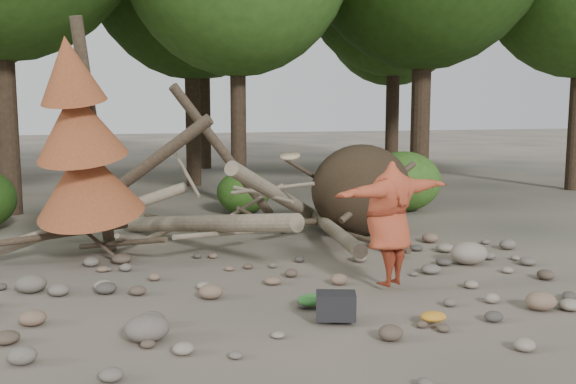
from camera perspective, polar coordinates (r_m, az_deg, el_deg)
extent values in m
plane|color=#514C44|center=(9.31, 2.31, -9.77)|extent=(120.00, 120.00, 0.00)
ellipsoid|color=#332619|center=(13.96, 6.53, 0.18)|extent=(2.20, 1.87, 1.98)
cylinder|color=gray|center=(12.44, -7.76, -2.80)|extent=(2.61, 5.11, 1.08)
cylinder|color=gray|center=(13.26, -0.45, -0.55)|extent=(3.18, 3.71, 1.90)
cylinder|color=brown|center=(13.07, -13.67, 1.33)|extent=(3.08, 1.91, 2.49)
cylinder|color=gray|center=(12.95, 3.84, -3.23)|extent=(1.13, 4.98, 0.43)
cylinder|color=brown|center=(13.48, -5.68, 3.40)|extent=(2.39, 1.03, 2.89)
cylinder|color=gray|center=(12.55, -17.05, -2.27)|extent=(3.71, 0.86, 1.20)
cylinder|color=#4C3F30|center=(12.14, -14.60, -4.43)|extent=(1.52, 1.70, 0.49)
cylinder|color=gray|center=(13.31, -3.17, -0.96)|extent=(1.57, 0.85, 0.69)
cylinder|color=#4C3F30|center=(14.19, 2.61, 1.20)|extent=(1.92, 1.25, 1.10)
cylinder|color=gray|center=(12.76, -9.09, 1.75)|extent=(0.37, 1.42, 0.85)
cylinder|color=#4C3F30|center=(12.95, 6.80, -4.17)|extent=(0.79, 2.54, 0.12)
cylinder|color=gray|center=(11.91, -6.32, -3.73)|extent=(1.78, 1.11, 0.29)
cylinder|color=#4C3F30|center=(12.19, -16.85, 4.55)|extent=(0.67, 1.13, 4.35)
cone|color=brown|center=(11.93, -17.46, 1.10)|extent=(2.06, 2.13, 1.86)
cone|color=brown|center=(11.66, -18.18, 5.85)|extent=(1.71, 1.78, 1.65)
cone|color=brown|center=(11.49, -18.85, 10.30)|extent=(1.23, 1.30, 1.41)
cylinder|color=#38281C|center=(18.07, -24.10, 12.35)|extent=(0.56, 0.56, 8.96)
cylinder|color=#38281C|center=(18.03, -4.47, 10.09)|extent=(0.44, 0.44, 7.14)
cylinder|color=#38281C|center=(20.82, 11.86, 12.80)|extent=(0.60, 0.60, 9.45)
cylinder|color=#38281C|center=(22.89, -8.55, 11.25)|extent=(0.52, 0.52, 8.54)
cylinder|color=#38281C|center=(24.77, 9.33, 10.46)|extent=(0.50, 0.50, 8.12)
cylinder|color=#38281C|center=(29.34, -7.49, 10.65)|extent=(0.54, 0.54, 8.75)
cylinder|color=#38281C|center=(31.65, 9.20, 9.56)|extent=(0.46, 0.46, 7.84)
ellipsoid|color=#2E591A|center=(16.76, -3.98, -0.03)|extent=(1.40, 1.40, 1.12)
ellipsoid|color=#396A21|center=(17.43, 10.20, 0.96)|extent=(2.00, 2.00, 1.60)
imported|color=#A94026|center=(9.81, 8.99, -2.77)|extent=(2.41, 1.41, 1.90)
cylinder|color=tan|center=(8.79, 0.18, 3.23)|extent=(0.29, 0.28, 0.12)
cube|color=black|center=(8.44, 4.27, -10.43)|extent=(0.59, 0.49, 0.34)
ellipsoid|color=#2F6F2C|center=(9.01, 2.11, -9.85)|extent=(0.40, 0.34, 0.15)
ellipsoid|color=#C27D21|center=(8.57, 12.78, -11.06)|extent=(0.34, 0.28, 0.12)
ellipsoid|color=#675E56|center=(7.97, -12.42, -11.74)|extent=(0.54, 0.48, 0.32)
ellipsoid|color=#7F634F|center=(9.59, 21.56, -9.00)|extent=(0.43, 0.38, 0.26)
ellipsoid|color=gray|center=(11.87, 15.78, -5.25)|extent=(0.66, 0.60, 0.40)
ellipsoid|color=#655E55|center=(10.48, -21.87, -7.57)|extent=(0.45, 0.41, 0.27)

